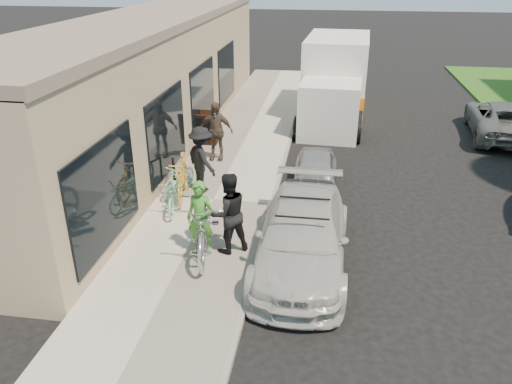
{
  "coord_description": "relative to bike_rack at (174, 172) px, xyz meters",
  "views": [
    {
      "loc": [
        0.88,
        -8.48,
        5.86
      ],
      "look_at": [
        -0.67,
        1.7,
        1.05
      ],
      "focal_mm": 35.0,
      "sensor_mm": 36.0,
      "label": 1
    }
  ],
  "objects": [
    {
      "name": "bike_rack",
      "position": [
        0.0,
        0.0,
        0.0
      ],
      "size": [
        0.25,
        0.56,
        0.83
      ],
      "rotation": [
        0.0,
        0.0,
        0.36
      ],
      "color": "black",
      "rests_on": "sidewalk"
    },
    {
      "name": "woman_rider",
      "position": [
        1.53,
        -3.07,
        0.32
      ],
      "size": [
        0.67,
        0.52,
        1.65
      ],
      "primitive_type": "imported",
      "rotation": [
        0.0,
        0.0,
        -0.23
      ],
      "color": "#3E892D",
      "rests_on": "sidewalk"
    },
    {
      "name": "curb",
      "position": [
        2.73,
        -0.46,
        -0.59
      ],
      "size": [
        0.12,
        34.0,
        0.13
      ],
      "primitive_type": "cube",
      "color": "gray",
      "rests_on": "ground"
    },
    {
      "name": "sandwich_board",
      "position": [
        0.0,
        3.69,
        0.07
      ],
      "size": [
        0.68,
        0.69,
        1.11
      ],
      "rotation": [
        0.0,
        0.0,
        0.0
      ],
      "color": "black",
      "rests_on": "sidewalk"
    },
    {
      "name": "moving_truck",
      "position": [
        4.18,
        8.16,
        0.73
      ],
      "size": [
        2.73,
        6.48,
        3.12
      ],
      "rotation": [
        0.0,
        0.0,
        -0.06
      ],
      "color": "white",
      "rests_on": "ground"
    },
    {
      "name": "sedan_white",
      "position": [
        3.66,
        -2.93,
        0.01
      ],
      "size": [
        1.9,
        4.6,
        1.37
      ],
      "rotation": [
        0.0,
        0.0,
        -0.01
      ],
      "color": "#B9B9B4",
      "rests_on": "ground"
    },
    {
      "name": "cruiser_bike_a",
      "position": [
        0.2,
        -0.22,
        -0.06
      ],
      "size": [
        0.8,
        1.53,
        0.89
      ],
      "primitive_type": "imported",
      "rotation": [
        0.0,
        0.0,
        -0.28
      ],
      "color": "#8FD6BC",
      "rests_on": "sidewalk"
    },
    {
      "name": "far_car_gray",
      "position": [
        10.22,
        6.54,
        -0.0
      ],
      "size": [
        2.65,
        4.88,
        1.3
      ],
      "primitive_type": "imported",
      "rotation": [
        0.0,
        0.0,
        3.03
      ],
      "color": "#5C5F61",
      "rests_on": "ground"
    },
    {
      "name": "ground",
      "position": [
        3.18,
        -3.46,
        -0.65
      ],
      "size": [
        120.0,
        120.0,
        0.0
      ],
      "primitive_type": "plane",
      "color": "black",
      "rests_on": "ground"
    },
    {
      "name": "storefront",
      "position": [
        -2.06,
        4.53,
        1.47
      ],
      "size": [
        3.6,
        20.0,
        4.22
      ],
      "color": "tan",
      "rests_on": "ground"
    },
    {
      "name": "cruiser_bike_c",
      "position": [
        0.37,
        -0.46,
        0.07
      ],
      "size": [
        0.87,
        1.97,
        1.14
      ],
      "primitive_type": "imported",
      "rotation": [
        0.0,
        0.0,
        0.18
      ],
      "color": "gold",
      "rests_on": "sidewalk"
    },
    {
      "name": "tandem_bike",
      "position": [
        1.59,
        -2.93,
        0.15
      ],
      "size": [
        1.3,
        2.6,
        1.31
      ],
      "primitive_type": "imported",
      "rotation": [
        0.0,
        0.0,
        0.18
      ],
      "color": "#B9B9BB",
      "rests_on": "sidewalk"
    },
    {
      "name": "sidewalk",
      "position": [
        1.18,
        -0.46,
        -0.58
      ],
      "size": [
        3.0,
        34.0,
        0.15
      ],
      "primitive_type": "cube",
      "color": "#B8B2A6",
      "rests_on": "ground"
    },
    {
      "name": "sedan_silver",
      "position": [
        3.76,
        0.84,
        -0.13
      ],
      "size": [
        1.27,
        3.07,
        1.04
      ],
      "primitive_type": "imported",
      "rotation": [
        0.0,
        0.0,
        0.01
      ],
      "color": "#9E9DA2",
      "rests_on": "ground"
    },
    {
      "name": "bystander_b",
      "position": [
        0.61,
        2.42,
        0.42
      ],
      "size": [
        1.08,
        0.45,
        1.84
      ],
      "primitive_type": "imported",
      "rotation": [
        0.0,
        0.0,
        0.0
      ],
      "color": "#4F4238",
      "rests_on": "sidewalk"
    },
    {
      "name": "bystander_a",
      "position": [
        0.74,
        0.14,
        0.38
      ],
      "size": [
        1.27,
        1.27,
        1.76
      ],
      "primitive_type": "imported",
      "rotation": [
        0.0,
        0.0,
        2.36
      ],
      "color": "black",
      "rests_on": "sidewalk"
    },
    {
      "name": "cruiser_bike_b",
      "position": [
        0.36,
        -1.14,
        -0.07
      ],
      "size": [
        0.83,
        1.72,
        0.87
      ],
      "primitive_type": "imported",
      "rotation": [
        0.0,
        0.0,
        0.16
      ],
      "color": "#8FD6BC",
      "rests_on": "sidewalk"
    },
    {
      "name": "man_standing",
      "position": [
        2.08,
        -2.86,
        0.39
      ],
      "size": [
        1.1,
        1.04,
        1.79
      ],
      "primitive_type": "imported",
      "rotation": [
        0.0,
        0.0,
        3.72
      ],
      "color": "black",
      "rests_on": "sidewalk"
    }
  ]
}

